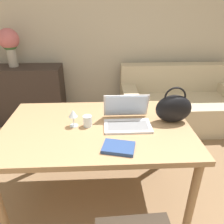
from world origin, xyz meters
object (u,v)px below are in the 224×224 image
couch (178,105)px  laptop (127,116)px  wine_glass (73,115)px  handbag (174,108)px  drinking_glass (88,121)px  flower_vase (9,42)px

couch → laptop: 1.68m
wine_glass → handbag: size_ratio=0.47×
drinking_glass → wine_glass: size_ratio=0.63×
laptop → flower_vase: 2.09m
wine_glass → laptop: bearing=4.3°
drinking_glass → laptop: bearing=6.9°
couch → drinking_glass: (-1.22, -1.35, 0.52)m
flower_vase → wine_glass: bearing=-57.7°
laptop → drinking_glass: size_ratio=4.13×
handbag → flower_vase: 2.34m
drinking_glass → handbag: size_ratio=0.30×
couch → wine_glass: wine_glass is taller
drinking_glass → wine_glass: 0.12m
couch → laptop: size_ratio=4.59×
laptop → handbag: 0.37m
handbag → wine_glass: bearing=-177.6°
drinking_glass → handbag: bearing=3.3°
couch → drinking_glass: bearing=-132.1°
couch → drinking_glass: drinking_glass is taller
wine_glass → drinking_glass: bearing=-3.2°
couch → flower_vase: size_ratio=3.31×
couch → handbag: size_ratio=5.58×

